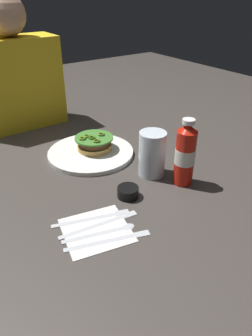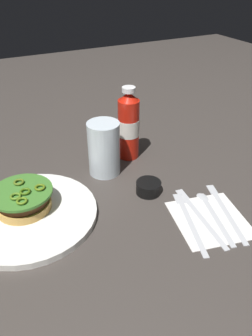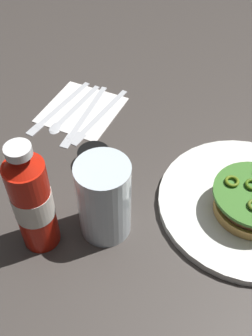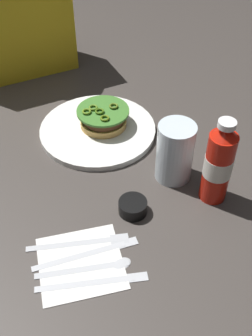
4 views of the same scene
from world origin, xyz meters
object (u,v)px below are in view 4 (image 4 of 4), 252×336
Objects in this scene: burger_sandwich at (103,117)px; fork_utensil at (87,241)px; dinner_plate at (98,130)px; diner_person at (6,1)px; water_glass at (175,152)px; spoon_utensil at (97,266)px; steak_knife at (93,251)px; butter_knife at (99,281)px; condiment_cup at (133,207)px; ketchup_bottle at (218,164)px; napkin at (81,263)px.

fork_utensil is (-0.17, -0.31, -0.03)m from burger_sandwich.
burger_sandwich is (0.02, 0.00, 0.03)m from dinner_plate.
fork_utensil is at bearing -94.92° from diner_person.
water_glass is 0.30m from spoon_utensil.
diner_person is at bearing 85.36° from steak_knife.
dinner_plate is 0.46m from diner_person.
condiment_cup is at bearing 43.27° from butter_knife.
spoon_utensil is (-0.29, -0.06, -0.09)m from ketchup_bottle.
butter_knife is at bearing -136.73° from condiment_cup.
burger_sandwich is 0.44m from diner_person.
dinner_plate is at bearing 66.52° from spoon_utensil.
spoon_utensil reaches higher than napkin.
water_glass is (0.09, -0.22, 0.06)m from dinner_plate.
butter_knife is 1.02× the size of fork_utensil.
burger_sandwich is at bearing 60.81° from fork_utensil.
condiment_cup is at bearing -85.31° from diner_person.
burger_sandwich is at bearing 12.59° from dinner_plate.
napkin is 0.31× the size of diner_person.
spoon_utensil is (-0.25, -0.15, -0.06)m from water_glass.
diner_person is at bearing 83.20° from napkin.
ketchup_bottle is at bearing 6.01° from napkin.
diner_person is (-0.19, 0.62, 0.14)m from water_glass.
water_glass is 0.31m from napkin.
ketchup_bottle is 0.19m from condiment_cup.
napkin is 0.89× the size of spoon_utensil.
diner_person is (-0.09, 0.40, 0.20)m from dinner_plate.
fork_utensil is (0.03, 0.04, 0.00)m from napkin.
butter_knife is 0.09m from fork_utensil.
dinner_plate is 1.51× the size of fork_utensil.
steak_knife is at bearing 20.89° from napkin.
dinner_plate is 0.60× the size of diner_person.
fork_utensil is at bearing 53.53° from napkin.
condiment_cup is (-0.06, -0.28, -0.02)m from burger_sandwich.
ketchup_bottle is at bearing -64.49° from water_glass.
dinner_plate is 0.04m from burger_sandwich.
ketchup_bottle is 0.10m from water_glass.
fork_utensil is at bearing 92.87° from steak_knife.
dinner_plate is 1.90× the size of napkin.
burger_sandwich is 0.75× the size of spoon_utensil.
diner_person reaches higher than napkin.
fork_utensil is (-0.29, 0.00, -0.09)m from ketchup_bottle.
water_glass is 2.34× the size of condiment_cup.
water_glass reaches higher than napkin.
dinner_plate is 2.23× the size of burger_sandwich.
butter_knife is at bearing -102.47° from steak_knife.
steak_knife and fork_utensil have the same top height.
diner_person is at bearing 85.18° from spoon_utensil.
napkin is at bearing 136.82° from spoon_utensil.
condiment_cup reaches higher than fork_utensil.
napkin is (-0.27, -0.13, -0.07)m from water_glass.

